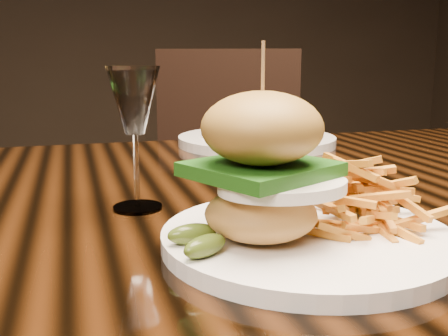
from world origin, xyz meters
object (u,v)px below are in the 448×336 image
object	(u,v)px
dining_table	(244,245)
wine_glass	(134,106)
chair_far	(224,184)
far_dish	(257,135)
burger_plate	(304,197)

from	to	relation	value
dining_table	wine_glass	size ratio (longest dim) A/B	9.88
dining_table	chair_far	bearing A→B (deg)	75.39
dining_table	far_dish	xyz separation A→B (m)	(0.14, 0.34, 0.10)
chair_far	far_dish	bearing A→B (deg)	-76.99
burger_plate	chair_far	bearing A→B (deg)	63.04
far_dish	chair_far	xyz separation A→B (m)	(0.09, 0.54, -0.23)
dining_table	wine_glass	distance (m)	0.25
dining_table	burger_plate	world-z (taller)	burger_plate
wine_glass	burger_plate	bearing A→B (deg)	-52.16
burger_plate	far_dish	xyz separation A→B (m)	(0.16, 0.56, -0.03)
wine_glass	chair_far	distance (m)	1.06
burger_plate	wine_glass	world-z (taller)	burger_plate
chair_far	wine_glass	bearing A→B (deg)	-89.47
wine_glass	far_dish	distance (m)	0.50
dining_table	wine_glass	xyz separation A→B (m)	(-0.15, -0.05, 0.19)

